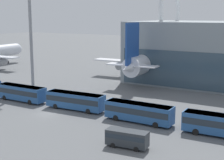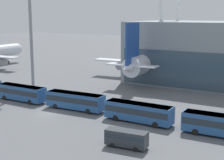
{
  "view_description": "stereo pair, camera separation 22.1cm",
  "coord_description": "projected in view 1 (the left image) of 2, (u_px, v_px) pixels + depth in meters",
  "views": [
    {
      "loc": [
        41.51,
        -45.99,
        17.96
      ],
      "look_at": [
        3.87,
        16.68,
        4.0
      ],
      "focal_mm": 55.0,
      "sensor_mm": 36.0,
      "label": 1
    },
    {
      "loc": [
        41.7,
        -45.88,
        17.96
      ],
      "look_at": [
        3.87,
        16.68,
        4.0
      ],
      "focal_mm": 55.0,
      "sensor_mm": 36.0,
      "label": 2
    }
  ],
  "objects": [
    {
      "name": "lane_stripe_0",
      "position": [
        88.0,
        106.0,
        68.78
      ],
      "size": [
        9.11,
        3.05,
        0.01
      ],
      "primitive_type": "cube",
      "rotation": [
        0.0,
        0.0,
        0.3
      ],
      "color": "yellow",
      "rests_on": "ground_plane"
    },
    {
      "name": "lane_stripe_4",
      "position": [
        146.0,
        115.0,
        62.07
      ],
      "size": [
        8.18,
        3.23,
        0.01
      ],
      "primitive_type": "cube",
      "rotation": [
        0.0,
        0.0,
        -0.35
      ],
      "color": "yellow",
      "rests_on": "ground_plane"
    },
    {
      "name": "service_van_foreground",
      "position": [
        127.0,
        137.0,
        46.93
      ],
      "size": [
        6.03,
        2.66,
        2.42
      ],
      "rotation": [
        0.0,
        0.0,
        3.25
      ],
      "color": "#2D3338",
      "rests_on": "ground_plane"
    },
    {
      "name": "shuttle_bus_1",
      "position": [
        21.0,
        92.0,
        72.22
      ],
      "size": [
        12.0,
        2.96,
        3.28
      ],
      "rotation": [
        0.0,
        0.0,
        -0.01
      ],
      "color": "#285693",
      "rests_on": "ground_plane"
    },
    {
      "name": "airliner_at_gate_far",
      "position": [
        156.0,
        60.0,
        95.57
      ],
      "size": [
        37.77,
        42.3,
        16.13
      ],
      "rotation": [
        0.0,
        0.0,
        1.61
      ],
      "color": "white",
      "rests_on": "ground_plane"
    },
    {
      "name": "shuttle_bus_4",
      "position": [
        223.0,
        124.0,
        50.98
      ],
      "size": [
        12.07,
        3.23,
        3.28
      ],
      "rotation": [
        0.0,
        0.0,
        0.04
      ],
      "color": "#285693",
      "rests_on": "ground_plane"
    },
    {
      "name": "shuttle_bus_2",
      "position": [
        75.0,
        100.0,
        65.5
      ],
      "size": [
        12.11,
        3.42,
        3.28
      ],
      "rotation": [
        0.0,
        0.0,
        0.05
      ],
      "color": "#285693",
      "rests_on": "ground_plane"
    },
    {
      "name": "ground_plane",
      "position": [
        47.0,
        114.0,
        63.09
      ],
      "size": [
        440.0,
        440.0,
        0.0
      ],
      "primitive_type": "plane",
      "color": "slate"
    },
    {
      "name": "shuttle_bus_3",
      "position": [
        139.0,
        111.0,
        57.83
      ],
      "size": [
        11.99,
        2.93,
        3.28
      ],
      "rotation": [
        0.0,
        0.0,
        -0.01
      ],
      "color": "#285693",
      "rests_on": "ground_plane"
    },
    {
      "name": "floodlight_mast",
      "position": [
        30.0,
        18.0,
        81.25
      ],
      "size": [
        2.92,
        2.92,
        26.78
      ],
      "color": "gray",
      "rests_on": "ground_plane"
    }
  ]
}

